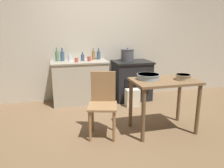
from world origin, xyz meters
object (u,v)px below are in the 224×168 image
at_px(bottle_center, 70,58).
at_px(bottle_center_right, 57,56).
at_px(cup_mid_right, 89,59).
at_px(bottle_mid_left, 99,55).
at_px(stove, 132,80).
at_px(flour_sack, 132,98).
at_px(mixing_bowl_small, 183,77).
at_px(chair, 103,102).
at_px(bottle_left, 62,56).
at_px(cup_right, 76,60).
at_px(bottle_far_left, 83,58).
at_px(work_table, 164,89).
at_px(mixing_bowl_large, 148,76).
at_px(stock_pot, 127,55).
at_px(bottle_center_left, 93,55).

distance_m(bottle_center, bottle_center_right, 0.25).
bearing_deg(cup_mid_right, bottle_mid_left, 41.87).
bearing_deg(bottle_center_right, bottle_mid_left, 4.09).
height_order(stove, flour_sack, stove).
bearing_deg(bottle_center_right, flour_sack, -23.70).
bearing_deg(mixing_bowl_small, bottle_center, 130.26).
distance_m(chair, bottle_left, 1.79).
relative_size(bottle_center, cup_right, 2.07).
xyz_separation_m(bottle_center_right, cup_right, (0.37, -0.23, -0.06)).
bearing_deg(bottle_far_left, bottle_center, 169.54).
relative_size(stove, bottle_far_left, 4.69).
relative_size(cup_mid_right, cup_right, 1.13).
bearing_deg(flour_sack, bottle_center, 153.22).
distance_m(bottle_far_left, bottle_left, 0.41).
bearing_deg(flour_sack, stove, 72.62).
relative_size(stove, work_table, 0.89).
height_order(flour_sack, mixing_bowl_large, mixing_bowl_large).
bearing_deg(bottle_center, cup_right, -58.96).
height_order(stock_pot, bottle_left, bottle_left).
distance_m(work_table, bottle_center_right, 2.32).
xyz_separation_m(mixing_bowl_large, bottle_center_right, (-1.27, 1.65, 0.14)).
height_order(stock_pot, cup_mid_right, stock_pot).
bearing_deg(chair, mixing_bowl_large, 15.09).
xyz_separation_m(stove, cup_mid_right, (-0.92, 0.00, 0.50)).
relative_size(mixing_bowl_large, bottle_center_left, 1.37).
bearing_deg(chair, mixing_bowl_small, 7.86).
bearing_deg(mixing_bowl_large, flour_sack, 82.28).
bearing_deg(bottle_far_left, bottle_center_left, 25.42).
bearing_deg(stock_pot, cup_mid_right, -174.93).
xyz_separation_m(stove, bottle_far_left, (-1.05, 0.07, 0.52)).
bearing_deg(bottle_left, mixing_bowl_large, -55.09).
bearing_deg(bottle_far_left, stock_pot, 0.26).
distance_m(stock_pot, cup_mid_right, 0.84).
bearing_deg(mixing_bowl_small, work_table, 167.72).
distance_m(bottle_far_left, bottle_center, 0.26).
relative_size(bottle_far_left, bottle_center, 1.01).
distance_m(stove, mixing_bowl_small, 1.72).
xyz_separation_m(work_table, cup_mid_right, (-0.85, 1.60, 0.27)).
bearing_deg(cup_right, bottle_mid_left, 29.91).
bearing_deg(cup_right, work_table, -53.65).
xyz_separation_m(flour_sack, mixing_bowl_large, (-0.14, -1.03, 0.66)).
bearing_deg(stock_pot, bottle_far_left, -179.74).
xyz_separation_m(bottle_center_left, bottle_center, (-0.50, -0.07, -0.03)).
bearing_deg(bottle_mid_left, bottle_center_right, -175.91).
bearing_deg(bottle_far_left, mixing_bowl_large, -64.07).
distance_m(chair, bottle_mid_left, 1.78).
xyz_separation_m(stove, bottle_center_right, (-1.55, 0.15, 0.56)).
bearing_deg(mixing_bowl_large, bottle_left, 124.91).
xyz_separation_m(stock_pot, mixing_bowl_large, (-0.20, -1.57, -0.13)).
xyz_separation_m(bottle_mid_left, bottle_center_right, (-0.87, -0.06, 0.02)).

